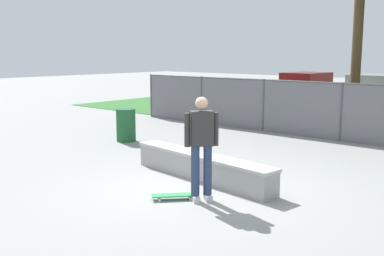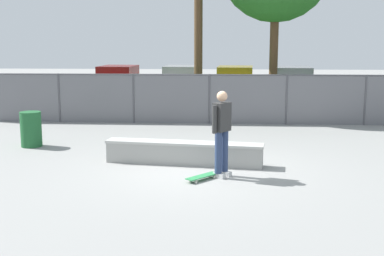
{
  "view_description": "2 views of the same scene",
  "coord_description": "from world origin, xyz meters",
  "px_view_note": "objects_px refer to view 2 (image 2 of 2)",
  "views": [
    {
      "loc": [
        5.39,
        -6.46,
        2.55
      ],
      "look_at": [
        -0.99,
        0.87,
        0.96
      ],
      "focal_mm": 42.85,
      "sensor_mm": 36.0,
      "label": 1
    },
    {
      "loc": [
        0.46,
        -10.72,
        2.83
      ],
      "look_at": [
        -0.22,
        0.21,
        0.91
      ],
      "focal_mm": 46.43,
      "sensor_mm": 36.0,
      "label": 2
    }
  ],
  "objects_px": {
    "car_red": "(119,83)",
    "trash_bin": "(31,129)",
    "concrete_ledge": "(184,153)",
    "car_silver": "(293,85)",
    "skateboarder": "(222,130)",
    "skateboard": "(202,176)",
    "car_white": "(183,83)",
    "car_yellow": "(235,84)"
  },
  "relations": [
    {
      "from": "concrete_ledge",
      "to": "car_red",
      "type": "xyz_separation_m",
      "value": [
        -4.15,
        12.62,
        0.57
      ]
    },
    {
      "from": "concrete_ledge",
      "to": "car_white",
      "type": "height_order",
      "value": "car_white"
    },
    {
      "from": "concrete_ledge",
      "to": "skateboard",
      "type": "relative_size",
      "value": 5.08
    },
    {
      "from": "concrete_ledge",
      "to": "skateboard",
      "type": "xyz_separation_m",
      "value": [
        0.49,
        -1.32,
        -0.19
      ]
    },
    {
      "from": "concrete_ledge",
      "to": "car_red",
      "type": "relative_size",
      "value": 0.87
    },
    {
      "from": "concrete_ledge",
      "to": "car_silver",
      "type": "height_order",
      "value": "car_silver"
    },
    {
      "from": "car_red",
      "to": "car_silver",
      "type": "bearing_deg",
      "value": -3.89
    },
    {
      "from": "skateboarder",
      "to": "car_red",
      "type": "distance_m",
      "value": 14.57
    },
    {
      "from": "car_silver",
      "to": "skateboarder",
      "type": "bearing_deg",
      "value": -103.92
    },
    {
      "from": "concrete_ledge",
      "to": "skateboarder",
      "type": "bearing_deg",
      "value": -50.08
    },
    {
      "from": "car_white",
      "to": "trash_bin",
      "type": "relative_size",
      "value": 4.51
    },
    {
      "from": "skateboard",
      "to": "car_red",
      "type": "distance_m",
      "value": 14.71
    },
    {
      "from": "concrete_ledge",
      "to": "car_silver",
      "type": "xyz_separation_m",
      "value": [
        4.13,
        12.06,
        0.57
      ]
    },
    {
      "from": "skateboard",
      "to": "car_yellow",
      "type": "distance_m",
      "value": 13.69
    },
    {
      "from": "trash_bin",
      "to": "car_silver",
      "type": "bearing_deg",
      "value": 50.92
    },
    {
      "from": "skateboarder",
      "to": "car_silver",
      "type": "bearing_deg",
      "value": 76.08
    },
    {
      "from": "concrete_ledge",
      "to": "trash_bin",
      "type": "height_order",
      "value": "trash_bin"
    },
    {
      "from": "concrete_ledge",
      "to": "car_white",
      "type": "xyz_separation_m",
      "value": [
        -1.05,
        12.69,
        0.57
      ]
    },
    {
      "from": "skateboard",
      "to": "car_yellow",
      "type": "height_order",
      "value": "car_yellow"
    },
    {
      "from": "car_yellow",
      "to": "trash_bin",
      "type": "relative_size",
      "value": 4.51
    },
    {
      "from": "skateboard",
      "to": "skateboarder",
      "type": "bearing_deg",
      "value": 34.46
    },
    {
      "from": "skateboarder",
      "to": "car_yellow",
      "type": "distance_m",
      "value": 13.38
    },
    {
      "from": "trash_bin",
      "to": "skateboard",
      "type": "bearing_deg",
      "value": -32.29
    },
    {
      "from": "skateboarder",
      "to": "car_yellow",
      "type": "xyz_separation_m",
      "value": [
        0.59,
        13.36,
        -0.17
      ]
    },
    {
      "from": "skateboard",
      "to": "car_silver",
      "type": "bearing_deg",
      "value": 74.77
    },
    {
      "from": "skateboarder",
      "to": "trash_bin",
      "type": "height_order",
      "value": "skateboarder"
    },
    {
      "from": "car_white",
      "to": "skateboard",
      "type": "bearing_deg",
      "value": -83.75
    },
    {
      "from": "skateboard",
      "to": "trash_bin",
      "type": "xyz_separation_m",
      "value": [
        -4.77,
        3.02,
        0.4
      ]
    },
    {
      "from": "trash_bin",
      "to": "car_red",
      "type": "bearing_deg",
      "value": 89.26
    },
    {
      "from": "car_white",
      "to": "trash_bin",
      "type": "xyz_separation_m",
      "value": [
        -3.24,
        -10.99,
        -0.36
      ]
    },
    {
      "from": "skateboarder",
      "to": "car_white",
      "type": "distance_m",
      "value": 13.88
    },
    {
      "from": "concrete_ledge",
      "to": "car_red",
      "type": "bearing_deg",
      "value": 108.19
    },
    {
      "from": "car_red",
      "to": "skateboarder",
      "type": "bearing_deg",
      "value": -69.81
    },
    {
      "from": "car_red",
      "to": "trash_bin",
      "type": "relative_size",
      "value": 4.51
    },
    {
      "from": "car_red",
      "to": "car_silver",
      "type": "height_order",
      "value": "same"
    },
    {
      "from": "concrete_ledge",
      "to": "car_yellow",
      "type": "distance_m",
      "value": 12.41
    },
    {
      "from": "skateboarder",
      "to": "car_white",
      "type": "xyz_separation_m",
      "value": [
        -1.93,
        13.74,
        -0.17
      ]
    },
    {
      "from": "skateboarder",
      "to": "car_white",
      "type": "height_order",
      "value": "skateboarder"
    },
    {
      "from": "skateboard",
      "to": "concrete_ledge",
      "type": "bearing_deg",
      "value": 110.2
    },
    {
      "from": "skateboarder",
      "to": "car_silver",
      "type": "height_order",
      "value": "skateboarder"
    },
    {
      "from": "car_yellow",
      "to": "trash_bin",
      "type": "distance_m",
      "value": 12.08
    },
    {
      "from": "car_silver",
      "to": "skateboard",
      "type": "bearing_deg",
      "value": -105.23
    }
  ]
}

